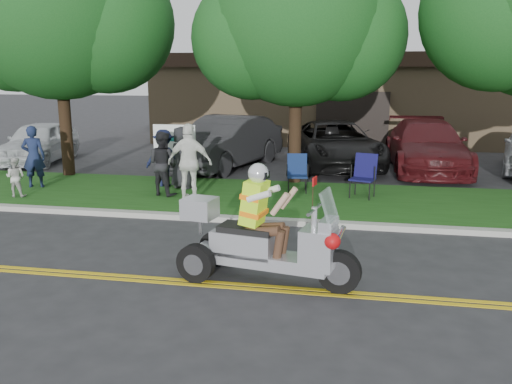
% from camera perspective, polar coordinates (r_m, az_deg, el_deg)
% --- Properties ---
extents(ground, '(120.00, 120.00, 0.00)m').
position_cam_1_polar(ground, '(9.07, -4.56, -8.44)').
color(ground, '#28282B').
rests_on(ground, ground).
extents(centerline_near, '(60.00, 0.10, 0.01)m').
position_cam_1_polar(centerline_near, '(8.55, -5.59, -9.77)').
color(centerline_near, gold).
rests_on(centerline_near, ground).
extents(centerline_far, '(60.00, 0.10, 0.01)m').
position_cam_1_polar(centerline_far, '(8.69, -5.29, -9.38)').
color(centerline_far, gold).
rests_on(centerline_far, ground).
extents(curb, '(60.00, 0.25, 0.12)m').
position_cam_1_polar(curb, '(11.87, -0.71, -2.96)').
color(curb, '#A8A89E').
rests_on(curb, ground).
extents(grass_verge, '(60.00, 4.00, 0.10)m').
position_cam_1_polar(grass_verge, '(13.92, 1.04, -0.63)').
color(grass_verge, '#1A4813').
rests_on(grass_verge, ground).
extents(commercial_building, '(18.00, 8.20, 4.00)m').
position_cam_1_polar(commercial_building, '(27.16, 10.27, 9.86)').
color(commercial_building, '#9E7F5B').
rests_on(commercial_building, ground).
extents(tree_left, '(6.62, 5.40, 7.78)m').
position_cam_1_polar(tree_left, '(17.57, -19.98, 17.15)').
color(tree_left, '#332114').
rests_on(tree_left, ground).
extents(tree_mid, '(5.88, 4.80, 7.05)m').
position_cam_1_polar(tree_mid, '(15.52, 4.53, 16.99)').
color(tree_mid, '#332114').
rests_on(tree_mid, ground).
extents(business_sign, '(1.25, 0.06, 1.75)m').
position_cam_1_polar(business_sign, '(15.76, -8.57, 5.24)').
color(business_sign, silver).
rests_on(business_sign, ground).
extents(trike_scooter, '(2.89, 1.19, 1.89)m').
position_cam_1_polar(trike_scooter, '(8.47, 0.48, -5.19)').
color(trike_scooter, black).
rests_on(trike_scooter, ground).
extents(lawn_chair_a, '(0.60, 0.61, 1.00)m').
position_cam_1_polar(lawn_chair_a, '(14.41, 4.36, 2.27)').
color(lawn_chair_a, black).
rests_on(lawn_chair_a, grass_verge).
extents(lawn_chair_b, '(0.72, 0.74, 1.09)m').
position_cam_1_polar(lawn_chair_b, '(14.02, 11.33, 2.00)').
color(lawn_chair_b, black).
rests_on(lawn_chair_b, grass_verge).
extents(spectator_adult_left, '(0.71, 0.57, 1.70)m').
position_cam_1_polar(spectator_adult_left, '(16.06, -22.37, 3.48)').
color(spectator_adult_left, '#172141').
rests_on(spectator_adult_left, grass_verge).
extents(spectator_adult_mid, '(0.96, 0.86, 1.65)m').
position_cam_1_polar(spectator_adult_mid, '(14.11, -9.80, 2.98)').
color(spectator_adult_mid, black).
rests_on(spectator_adult_mid, grass_verge).
extents(spectator_adult_right, '(1.13, 0.50, 1.90)m').
position_cam_1_polar(spectator_adult_right, '(13.38, -6.98, 3.11)').
color(spectator_adult_right, white).
rests_on(spectator_adult_right, grass_verge).
extents(spectator_chair_a, '(1.11, 0.77, 1.57)m').
position_cam_1_polar(spectator_chair_a, '(15.21, -9.65, 3.55)').
color(spectator_chair_a, '#131937').
rests_on(spectator_chair_a, grass_verge).
extents(spectator_chair_b, '(0.96, 0.78, 1.69)m').
position_cam_1_polar(spectator_chair_b, '(14.85, -7.79, 3.61)').
color(spectator_chair_b, black).
rests_on(spectator_chair_b, grass_verge).
extents(child_right, '(0.53, 0.44, 1.01)m').
position_cam_1_polar(child_right, '(15.06, -23.99, 1.45)').
color(child_right, beige).
rests_on(child_right, grass_verge).
extents(parked_car_far_left, '(2.39, 4.53, 1.47)m').
position_cam_1_polar(parked_car_far_left, '(21.02, -21.90, 4.88)').
color(parked_car_far_left, silver).
rests_on(parked_car_far_left, ground).
extents(parked_car_left, '(3.28, 5.61, 1.75)m').
position_cam_1_polar(parked_car_left, '(18.48, -3.23, 5.25)').
color(parked_car_left, '#28282B').
rests_on(parked_car_left, ground).
extents(parked_car_mid, '(4.02, 6.10, 1.56)m').
position_cam_1_polar(parked_car_mid, '(18.85, 8.30, 4.99)').
color(parked_car_mid, black).
rests_on(parked_car_mid, ground).
extents(parked_car_right, '(2.55, 5.78, 1.65)m').
position_cam_1_polar(parked_car_right, '(18.77, 17.49, 4.65)').
color(parked_car_right, '#481114').
rests_on(parked_car_right, ground).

